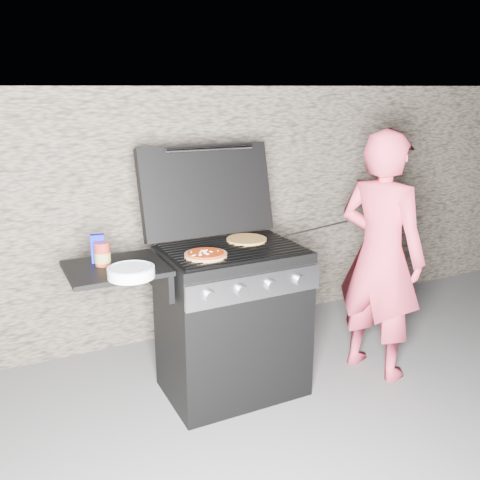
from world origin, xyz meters
name	(u,v)px	position (x,y,z in m)	size (l,w,h in m)	color
ground	(233,388)	(0.00, 0.00, 0.00)	(50.00, 50.00, 0.00)	#5B5B5B
stone_wall	(171,212)	(0.00, 1.05, 0.90)	(8.00, 0.35, 1.80)	#796A59
gas_grill	(193,329)	(-0.25, 0.00, 0.46)	(1.34, 0.79, 0.91)	black
pizza_topped	(206,254)	(-0.20, -0.08, 0.92)	(0.23, 0.23, 0.03)	gold
pizza_plain	(247,239)	(0.14, 0.09, 0.92)	(0.24, 0.24, 0.01)	#D8B05A
sauce_jar	(102,254)	(-0.73, 0.04, 0.96)	(0.08, 0.08, 0.12)	maroon
blue_carton	(98,248)	(-0.73, 0.10, 0.98)	(0.07, 0.04, 0.15)	#080E9B
plate_stack	(131,272)	(-0.64, -0.20, 0.93)	(0.23, 0.23, 0.05)	white
person	(380,256)	(0.93, -0.19, 0.78)	(0.57, 0.37, 1.57)	#D43B53
tongs	(315,229)	(0.57, 0.00, 0.95)	(0.01, 0.01, 0.42)	black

